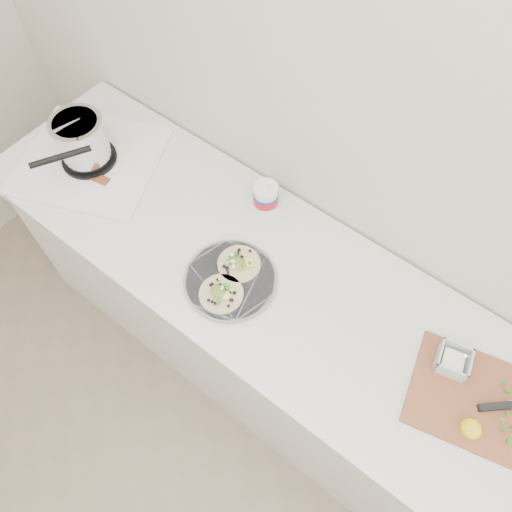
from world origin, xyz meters
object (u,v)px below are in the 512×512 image
Objects in this scene: stove at (85,147)px; tub at (266,195)px; taco_plate at (230,278)px; cutboard at (486,399)px; bacon_plate at (90,177)px.

stove reaches higher than tub.
cutboard reaches higher than taco_plate.
stove is at bearing -159.82° from tub.
tub is at bearing 155.84° from cutboard.
stove is 3.22× the size of tub.
stove reaches higher than bacon_plate.
cutboard is at bearing 4.74° from bacon_plate.
tub is 0.42× the size of cutboard.
tub reaches higher than taco_plate.
stove is 1.60m from cutboard.
stove is 2.11× the size of taco_plate.
taco_plate is 0.64× the size of cutboard.
stove is at bearing 136.99° from bacon_plate.
stove is at bearing 174.42° from taco_plate.
bacon_plate is at bearing 171.11° from cutboard.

